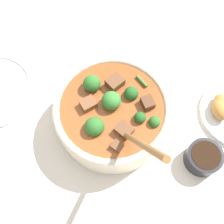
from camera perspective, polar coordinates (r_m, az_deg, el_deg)
name	(u,v)px	position (r m, az deg, el deg)	size (l,w,h in m)	color
ground_plane	(112,122)	(0.69, 0.00, -1.95)	(4.00, 4.00, 0.00)	silver
stew_bowl	(112,113)	(0.64, 0.01, -0.23)	(0.28, 0.26, 0.29)	beige
condiment_bowl	(204,157)	(0.67, 18.11, -8.75)	(0.08, 0.08, 0.05)	black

